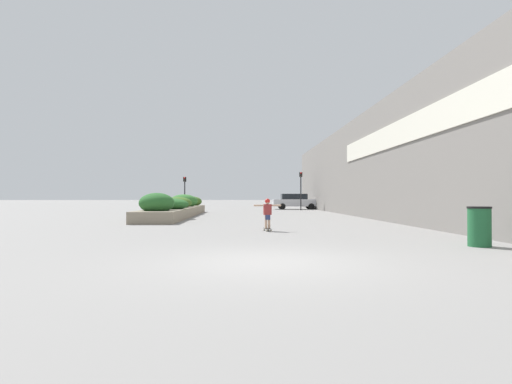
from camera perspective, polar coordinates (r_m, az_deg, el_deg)
The scene contains 10 objects.
ground_plane at distance 8.04m, azimuth 2.10°, elevation -10.01°, with size 300.00×300.00×0.00m, color gray.
building_wall_right at distance 27.80m, azimuth 14.30°, elevation 3.40°, with size 0.67×46.34×6.52m.
planter_box at distance 26.71m, azimuth -11.24°, elevation -2.23°, with size 2.28×15.62×1.50m.
skateboard at distance 15.24m, azimuth 1.66°, elevation -5.32°, with size 0.31×0.66×0.09m.
skateboarder at distance 15.20m, azimuth 1.65°, elevation -2.64°, with size 1.06×0.25×1.14m.
trash_bin at distance 11.99m, azimuth 29.28°, elevation -4.31°, with size 0.59×0.59×1.05m.
car_leftmost at distance 41.56m, azimuth 5.63°, elevation -1.32°, with size 4.74×1.98×1.60m.
car_center_left at distance 47.14m, azimuth 15.96°, elevation -1.27°, with size 4.11×1.90×1.50m.
traffic_light_left at distance 38.71m, azimuth -10.15°, elevation 0.66°, with size 0.28×0.30×3.19m.
traffic_light_right at distance 38.55m, azimuth 6.43°, elevation 1.08°, with size 0.28×0.30×3.66m.
Camera 1 is at (-0.55, -7.91, 1.30)m, focal length 28.00 mm.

